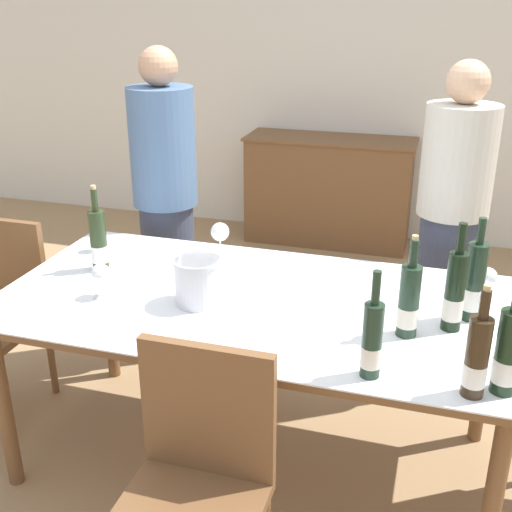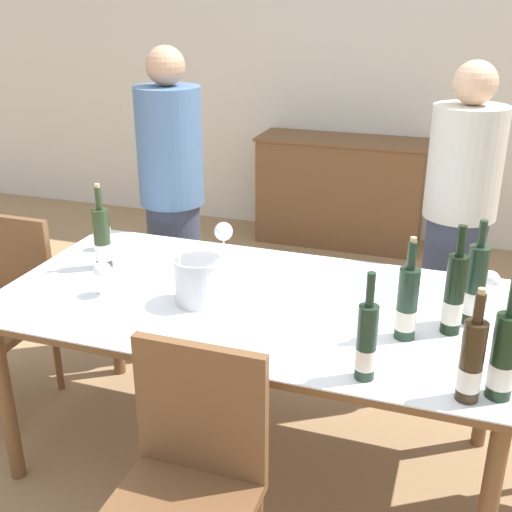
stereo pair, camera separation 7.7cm
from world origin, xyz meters
name	(u,v)px [view 2 (the right image)]	position (x,y,z in m)	size (l,w,h in m)	color
ground_plane	(256,458)	(0.00, 0.00, 0.00)	(12.00, 12.00, 0.00)	#A37F56
back_wall	(383,58)	(0.00, 2.96, 1.40)	(8.00, 0.10, 2.80)	silver
sideboard_cabinet	(340,191)	(-0.22, 2.67, 0.42)	(1.29, 0.46, 0.83)	brown
dining_table	(256,314)	(0.00, 0.00, 0.70)	(1.99, 1.02, 0.76)	brown
ice_bucket	(198,279)	(-0.20, -0.09, 0.86)	(0.18, 0.18, 0.18)	silver
wine_bottle_0	(475,287)	(0.78, 0.08, 0.90)	(0.07, 0.07, 0.38)	#1E3323
wine_bottle_1	(503,358)	(0.87, -0.38, 0.89)	(0.08, 0.08, 0.39)	black
wine_bottle_2	(102,240)	(-0.72, 0.09, 0.89)	(0.07, 0.07, 0.37)	#28381E
wine_bottle_3	(366,343)	(0.49, -0.41, 0.88)	(0.06, 0.06, 0.35)	#1E3323
wine_bottle_4	(471,362)	(0.79, -0.42, 0.88)	(0.07, 0.07, 0.35)	#332314
wine_bottle_5	(407,304)	(0.57, -0.11, 0.89)	(0.07, 0.07, 0.37)	#1E3323
wine_bottle_6	(454,296)	(0.72, -0.02, 0.90)	(0.07, 0.07, 0.39)	black
wine_glass_0	(103,231)	(-0.83, 0.27, 0.85)	(0.07, 0.07, 0.13)	white
wine_glass_1	(224,233)	(-0.28, 0.37, 0.87)	(0.08, 0.08, 0.16)	white
wine_glass_2	(102,273)	(-0.57, -0.15, 0.85)	(0.08, 0.08, 0.14)	white
wine_glass_3	(490,281)	(0.84, 0.26, 0.85)	(0.07, 0.07, 0.13)	white
chair_near_front	(188,476)	(0.04, -0.74, 0.53)	(0.42, 0.42, 0.92)	brown
chair_left_end	(3,300)	(-1.29, 0.09, 0.51)	(0.42, 0.42, 0.89)	brown
person_host	(173,209)	(-0.72, 0.77, 0.81)	(0.33, 0.33, 1.63)	#383F56
person_guest_left	(456,236)	(0.70, 0.87, 0.80)	(0.33, 0.33, 1.59)	#383F56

